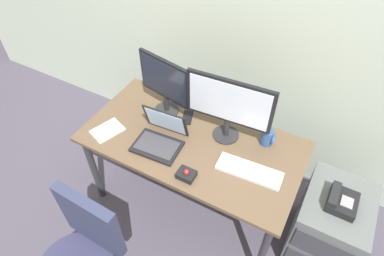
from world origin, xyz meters
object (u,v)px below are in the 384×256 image
object	(u,v)px
monitor_side	(165,83)
keyboard	(249,171)
paper_notepad	(107,130)
cell_phone	(188,117)
monitor_main	(229,105)
trackball_mouse	(186,174)
laptop	(160,137)
coffee_mug	(267,137)
file_cabinet	(327,226)
desk_phone	(341,201)

from	to	relation	value
monitor_side	keyboard	world-z (taller)	monitor_side
paper_notepad	cell_phone	size ratio (longest dim) A/B	1.46
monitor_main	paper_notepad	distance (m)	0.87
cell_phone	trackball_mouse	bearing A→B (deg)	-81.56
keyboard	cell_phone	distance (m)	0.62
laptop	paper_notepad	xyz separation A→B (m)	(-0.38, -0.09, -0.05)
paper_notepad	coffee_mug	bearing A→B (deg)	22.63
coffee_mug	file_cabinet	bearing A→B (deg)	-12.93
coffee_mug	paper_notepad	distance (m)	1.10
desk_phone	keyboard	distance (m)	0.59
desk_phone	monitor_main	size ratio (longest dim) A/B	0.35
monitor_side	coffee_mug	bearing A→B (deg)	3.37
trackball_mouse	laptop	bearing A→B (deg)	150.55
monitor_side	cell_phone	distance (m)	0.31
laptop	coffee_mug	bearing A→B (deg)	27.99
laptop	coffee_mug	size ratio (longest dim) A/B	2.82
trackball_mouse	coffee_mug	size ratio (longest dim) A/B	0.95
coffee_mug	desk_phone	bearing A→B (deg)	-14.73
laptop	trackball_mouse	size ratio (longest dim) A/B	2.99
monitor_main	paper_notepad	xyz separation A→B (m)	(-0.74, -0.36, -0.28)
monitor_main	desk_phone	bearing A→B (deg)	-5.52
file_cabinet	trackball_mouse	distance (m)	1.07
monitor_main	cell_phone	distance (m)	0.42
laptop	desk_phone	bearing A→B (deg)	9.07
trackball_mouse	monitor_side	bearing A→B (deg)	132.83
laptop	paper_notepad	world-z (taller)	laptop
monitor_side	laptop	bearing A→B (deg)	-65.85
desk_phone	trackball_mouse	distance (m)	0.96
monitor_main	file_cabinet	bearing A→B (deg)	-4.34
file_cabinet	coffee_mug	world-z (taller)	coffee_mug
keyboard	paper_notepad	xyz separation A→B (m)	(-1.00, -0.14, -0.01)
file_cabinet	coffee_mug	distance (m)	0.75
keyboard	trackball_mouse	distance (m)	0.39
desk_phone	paper_notepad	bearing A→B (deg)	-169.98
trackball_mouse	keyboard	bearing A→B (deg)	33.62
file_cabinet	monitor_side	distance (m)	1.49
desk_phone	monitor_side	xyz separation A→B (m)	(-1.31, 0.10, 0.35)
desk_phone	cell_phone	distance (m)	1.15
desk_phone	monitor_main	xyz separation A→B (m)	(-0.82, 0.08, 0.38)
file_cabinet	keyboard	size ratio (longest dim) A/B	1.43
file_cabinet	desk_phone	bearing A→B (deg)	-116.78
monitor_side	paper_notepad	distance (m)	0.52
coffee_mug	paper_notepad	bearing A→B (deg)	-157.37
laptop	keyboard	bearing A→B (deg)	4.93
keyboard	laptop	distance (m)	0.62
file_cabinet	monitor_main	xyz separation A→B (m)	(-0.83, 0.06, 0.71)
trackball_mouse	paper_notepad	world-z (taller)	trackball_mouse
file_cabinet	laptop	xyz separation A→B (m)	(-1.19, -0.20, 0.48)
trackball_mouse	cell_phone	bearing A→B (deg)	118.31
trackball_mouse	coffee_mug	distance (m)	0.60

